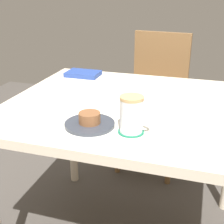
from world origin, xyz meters
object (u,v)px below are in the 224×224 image
at_px(coffee_mug, 132,114).
at_px(small_book, 83,74).
at_px(dining_table, 131,121).
at_px(pastry, 90,118).
at_px(pastry_plate, 90,124).
at_px(wooden_chair, 155,96).

distance_m(coffee_mug, small_book, 0.75).
xyz_separation_m(dining_table, small_book, (-0.36, 0.33, 0.09)).
bearing_deg(pastry, coffee_mug, -2.87).
height_order(pastry_plate, pastry, pastry).
height_order(dining_table, pastry_plate, pastry_plate).
height_order(pastry_plate, small_book, small_book).
relative_size(wooden_chair, pastry, 11.91).
bearing_deg(pastry, pastry_plate, 0.00).
xyz_separation_m(dining_table, coffee_mug, (0.07, -0.28, 0.15)).
bearing_deg(coffee_mug, wooden_chair, 95.05).
xyz_separation_m(dining_table, pastry, (-0.09, -0.27, 0.12)).
bearing_deg(dining_table, coffee_mug, -76.40).
bearing_deg(dining_table, small_book, 137.29).
distance_m(pastry_plate, coffee_mug, 0.17).
relative_size(dining_table, wooden_chair, 1.15).
height_order(pastry, coffee_mug, coffee_mug).
bearing_deg(pastry, wooden_chair, 86.91).
bearing_deg(wooden_chair, coffee_mug, 100.28).
relative_size(pastry, coffee_mug, 0.62).
xyz_separation_m(wooden_chair, pastry, (-0.06, -1.08, 0.28)).
bearing_deg(pastry_plate, wooden_chair, 86.91).
height_order(dining_table, pastry, pastry).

